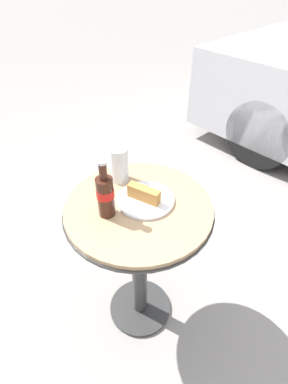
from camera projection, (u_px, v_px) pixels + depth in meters
ground_plane at (140, 308)px, 1.65m from camera, size 30.00×30.00×0.00m
bistro_table at (139, 240)px, 1.29m from camera, size 0.59×0.59×0.77m
cola_bottle_left at (105, 194)px, 1.07m from camera, size 0.06×0.06×0.24m
drinking_glass at (119, 166)px, 1.24m from camera, size 0.08×0.08×0.15m
lunch_plate_near at (145, 198)px, 1.17m from camera, size 0.23×0.23×0.07m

